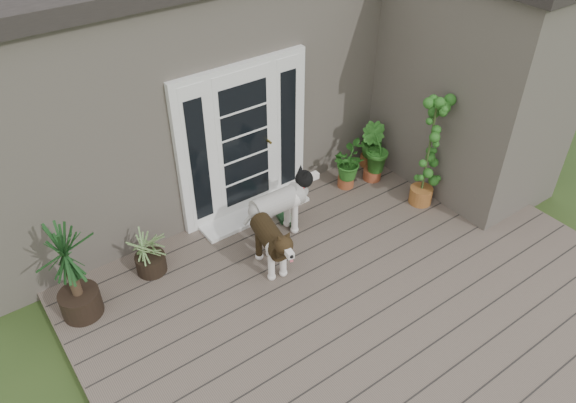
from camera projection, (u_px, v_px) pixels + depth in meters
deck at (361, 298)px, 6.54m from camera, size 6.20×4.60×0.12m
house_main at (182, 60)px, 8.37m from camera, size 7.40×4.00×3.10m
house_wing at (473, 85)px, 7.68m from camera, size 1.60×2.40×3.10m
door_unit at (244, 142)px, 7.17m from camera, size 1.90×0.14×2.15m
door_step at (255, 213)px, 7.68m from camera, size 1.60×0.40×0.05m
brindle_dog at (271, 245)px, 6.65m from camera, size 0.52×0.91×0.72m
white_dog at (278, 211)px, 7.13m from camera, size 0.94×0.41×0.78m
spider_plant at (149, 251)px, 6.62m from camera, size 0.73×0.73×0.65m
yucca at (71, 273)px, 5.90m from camera, size 0.87×0.87×1.24m
herb_a at (347, 168)px, 8.04m from camera, size 0.68×0.68×0.64m
herb_b at (374, 159)px, 8.18m from camera, size 0.60×0.60×0.68m
herb_c at (371, 148)px, 8.51m from camera, size 0.53×0.53×0.59m
sapling at (429, 151)px, 7.40m from camera, size 0.55×0.55×1.71m
clog_left at (282, 215)px, 7.60m from camera, size 0.22×0.35×0.10m
clog_right at (291, 220)px, 7.53m from camera, size 0.19×0.30×0.08m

